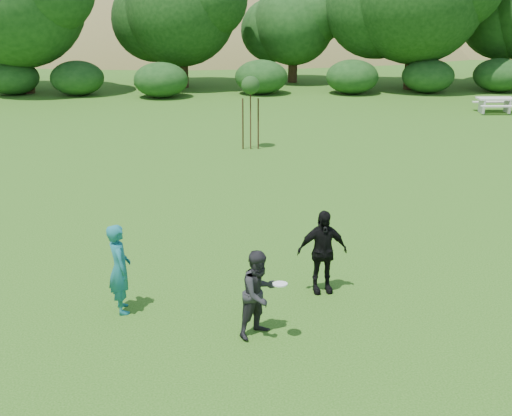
{
  "coord_description": "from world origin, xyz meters",
  "views": [
    {
      "loc": [
        -0.31,
        -11.49,
        6.21
      ],
      "look_at": [
        0.0,
        3.0,
        1.1
      ],
      "focal_mm": 45.0,
      "sensor_mm": 36.0,
      "label": 1
    }
  ],
  "objects_px": {
    "picnic_table": "(495,103)",
    "sapling": "(250,87)",
    "player_black": "(322,252)",
    "player_teal": "(120,268)",
    "player_grey": "(259,294)"
  },
  "relations": [
    {
      "from": "picnic_table",
      "to": "sapling",
      "type": "bearing_deg",
      "value": -149.92
    },
    {
      "from": "picnic_table",
      "to": "player_black",
      "type": "bearing_deg",
      "value": -119.48
    },
    {
      "from": "player_teal",
      "to": "sapling",
      "type": "xyz_separation_m",
      "value": [
        2.74,
        13.15,
        1.5
      ]
    },
    {
      "from": "sapling",
      "to": "picnic_table",
      "type": "relative_size",
      "value": 1.58
    },
    {
      "from": "player_teal",
      "to": "sapling",
      "type": "distance_m",
      "value": 13.51
    },
    {
      "from": "sapling",
      "to": "player_grey",
      "type": "bearing_deg",
      "value": -90.12
    },
    {
      "from": "player_black",
      "to": "picnic_table",
      "type": "xyz_separation_m",
      "value": [
        11.04,
        19.54,
        -0.39
      ]
    },
    {
      "from": "player_teal",
      "to": "sapling",
      "type": "bearing_deg",
      "value": -31.22
    },
    {
      "from": "player_black",
      "to": "sapling",
      "type": "distance_m",
      "value": 12.53
    },
    {
      "from": "player_teal",
      "to": "sapling",
      "type": "relative_size",
      "value": 0.64
    },
    {
      "from": "sapling",
      "to": "picnic_table",
      "type": "xyz_separation_m",
      "value": [
        12.37,
        7.17,
        -1.9
      ]
    },
    {
      "from": "player_teal",
      "to": "player_black",
      "type": "bearing_deg",
      "value": -98.64
    },
    {
      "from": "sapling",
      "to": "player_teal",
      "type": "bearing_deg",
      "value": -101.78
    },
    {
      "from": "player_teal",
      "to": "player_grey",
      "type": "distance_m",
      "value": 2.88
    },
    {
      "from": "player_teal",
      "to": "player_black",
      "type": "xyz_separation_m",
      "value": [
        4.07,
        0.78,
        -0.01
      ]
    }
  ]
}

